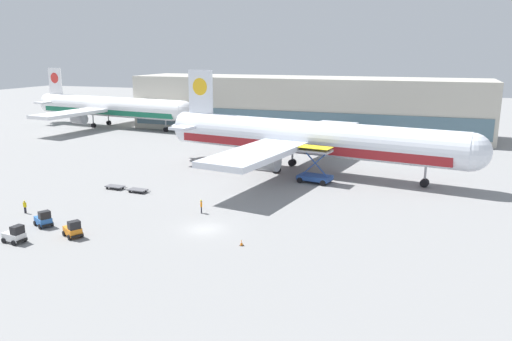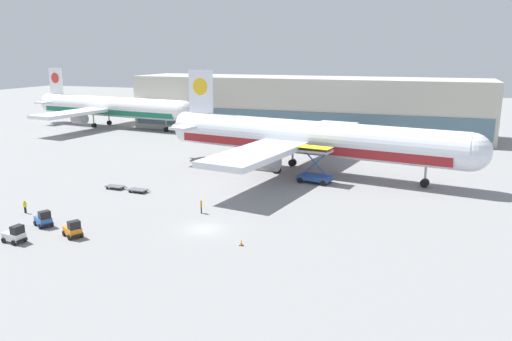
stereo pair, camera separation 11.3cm
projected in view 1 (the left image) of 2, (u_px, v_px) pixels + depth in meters
name	position (u px, v px, depth m)	size (l,w,h in m)	color
ground_plane	(205.00, 229.00, 58.61)	(400.00, 400.00, 0.00)	gray
terminal_building	(304.00, 105.00, 128.34)	(90.00, 18.20, 14.00)	#BCB7A8
airplane_main	(303.00, 139.00, 85.25)	(57.73, 48.66, 17.00)	silver
airplane_distant	(109.00, 107.00, 136.84)	(53.75, 45.09, 15.77)	white
scissor_lift_loader	(315.00, 169.00, 79.13)	(5.62, 4.11, 5.73)	#284C99
baggage_tug_foreground	(73.00, 230.00, 55.96)	(2.82, 2.53, 2.00)	orange
baggage_tug_mid	(15.00, 235.00, 54.35)	(2.61, 1.90, 2.00)	silver
baggage_tug_far	(44.00, 219.00, 59.37)	(2.81, 2.49, 2.00)	#2D66B7
baggage_dolly_lead	(115.00, 186.00, 75.69)	(3.74, 1.64, 0.48)	#56565B
baggage_dolly_second	(138.00, 190.00, 73.85)	(3.74, 1.64, 0.48)	#56565B
ground_crew_near	(201.00, 205.00, 64.21)	(0.37, 0.50, 1.79)	black
ground_crew_far	(25.00, 206.00, 64.18)	(0.57, 0.22, 1.72)	black
traffic_cone_near	(242.00, 243.00, 53.61)	(0.40, 0.40, 0.66)	black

